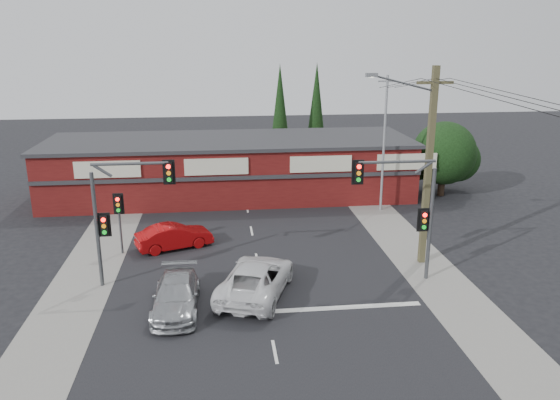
{
  "coord_description": "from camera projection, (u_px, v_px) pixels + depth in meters",
  "views": [
    {
      "loc": [
        -1.85,
        -22.39,
        11.22
      ],
      "look_at": [
        1.08,
        3.0,
        3.63
      ],
      "focal_mm": 35.0,
      "sensor_mm": 36.0,
      "label": 1
    }
  ],
  "objects": [
    {
      "name": "ground",
      "position": [
        264.0,
        296.0,
        24.72
      ],
      "size": [
        120.0,
        120.0,
        0.0
      ],
      "primitive_type": "plane",
      "color": "black",
      "rests_on": "ground"
    },
    {
      "name": "steel_pole",
      "position": [
        384.0,
        142.0,
        35.79
      ],
      "size": [
        1.2,
        0.16,
        9.0
      ],
      "color": "gray",
      "rests_on": "ground"
    },
    {
      "name": "utility_pole",
      "position": [
        426.0,
        161.0,
        26.94
      ],
      "size": [
        4.38,
        0.59,
        10.0
      ],
      "color": "brown",
      "rests_on": "ground"
    },
    {
      "name": "lane_dashes",
      "position": [
        257.0,
        259.0,
        28.81
      ],
      "size": [
        0.12,
        46.2,
        0.01
      ],
      "color": "silver",
      "rests_on": "ground"
    },
    {
      "name": "pedestal_signal",
      "position": [
        119.0,
        211.0,
        28.96
      ],
      "size": [
        0.55,
        0.27,
        3.38
      ],
      "color": "#47494C",
      "rests_on": "ground"
    },
    {
      "name": "red_sedan",
      "position": [
        174.0,
        236.0,
        30.2
      ],
      "size": [
        4.41,
        2.83,
        1.37
      ],
      "primitive_type": "imported",
      "rotation": [
        0.0,
        0.0,
        1.93
      ],
      "color": "#A50A0B",
      "rests_on": "ground"
    },
    {
      "name": "traffic_mast_right",
      "position": [
        409.0,
        202.0,
        25.3
      ],
      "size": [
        3.96,
        0.27,
        5.97
      ],
      "color": "#47494C",
      "rests_on": "ground"
    },
    {
      "name": "conifer_near",
      "position": [
        280.0,
        109.0,
        46.4
      ],
      "size": [
        1.8,
        1.8,
        9.25
      ],
      "color": "#2D2116",
      "rests_on": "ground"
    },
    {
      "name": "stop_line",
      "position": [
        347.0,
        307.0,
        23.67
      ],
      "size": [
        6.5,
        0.35,
        0.01
      ],
      "primitive_type": "cube",
      "color": "silver",
      "rests_on": "ground"
    },
    {
      "name": "power_lines",
      "position": [
        490.0,
        98.0,
        20.72
      ],
      "size": [
        2.01,
        29.0,
        1.22
      ],
      "color": "black",
      "rests_on": "ground"
    },
    {
      "name": "conifer_far",
      "position": [
        316.0,
        105.0,
        48.68
      ],
      "size": [
        1.8,
        1.8,
        9.25
      ],
      "color": "#2D2116",
      "rests_on": "ground"
    },
    {
      "name": "shop_building",
      "position": [
        230.0,
        167.0,
        40.17
      ],
      "size": [
        27.3,
        8.4,
        4.22
      ],
      "color": "#501010",
      "rests_on": "ground"
    },
    {
      "name": "white_suv",
      "position": [
        256.0,
        278.0,
        24.68
      ],
      "size": [
        4.34,
        6.21,
        1.57
      ],
      "primitive_type": "imported",
      "rotation": [
        0.0,
        0.0,
        2.81
      ],
      "color": "silver",
      "rests_on": "ground"
    },
    {
      "name": "road_strip",
      "position": [
        256.0,
        254.0,
        29.48
      ],
      "size": [
        14.0,
        70.0,
        0.01
      ],
      "primitive_type": "cube",
      "color": "black",
      "rests_on": "ground"
    },
    {
      "name": "verge_left",
      "position": [
        94.0,
        261.0,
        28.54
      ],
      "size": [
        3.0,
        70.0,
        0.02
      ],
      "primitive_type": "cube",
      "color": "gray",
      "rests_on": "ground"
    },
    {
      "name": "tree_cluster",
      "position": [
        444.0,
        156.0,
        40.21
      ],
      "size": [
        5.9,
        5.1,
        5.5
      ],
      "color": "#2D2116",
      "rests_on": "ground"
    },
    {
      "name": "silver_suv",
      "position": [
        176.0,
        295.0,
        23.27
      ],
      "size": [
        1.98,
        4.72,
        1.36
      ],
      "primitive_type": "imported",
      "rotation": [
        0.0,
        0.0,
        -0.02
      ],
      "color": "#A5A8AA",
      "rests_on": "ground"
    },
    {
      "name": "traffic_mast_left",
      "position": [
        119.0,
        205.0,
        24.8
      ],
      "size": [
        3.77,
        0.27,
        5.97
      ],
      "color": "#47494C",
      "rests_on": "ground"
    },
    {
      "name": "verge_right",
      "position": [
        408.0,
        248.0,
        30.41
      ],
      "size": [
        3.0,
        70.0,
        0.02
      ],
      "primitive_type": "cube",
      "color": "gray",
      "rests_on": "ground"
    }
  ]
}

